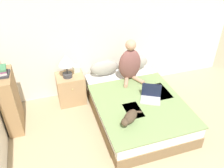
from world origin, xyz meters
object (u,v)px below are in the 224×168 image
(person_sitting, at_px, (130,63))
(tissue_box, at_px, (76,69))
(laptop_open, at_px, (151,97))
(nightstand, at_px, (71,88))
(bookshelf, at_px, (11,102))
(bed, at_px, (136,107))
(book_stack_top, at_px, (2,72))
(cat_tabby, at_px, (130,117))
(table_lamp, at_px, (66,62))
(pillow_far, at_px, (134,63))
(pillow_near, at_px, (104,68))

(person_sitting, relative_size, tissue_box, 5.53)
(laptop_open, relative_size, nightstand, 0.72)
(bookshelf, bearing_deg, bed, -11.57)
(person_sitting, relative_size, book_stack_top, 3.38)
(cat_tabby, height_order, tissue_box, tissue_box)
(tissue_box, distance_m, book_stack_top, 1.32)
(person_sitting, bearing_deg, book_stack_top, -175.18)
(table_lamp, bearing_deg, book_stack_top, -160.41)
(bed, height_order, person_sitting, person_sitting)
(laptop_open, height_order, table_lamp, table_lamp)
(bed, xyz_separation_m, cat_tabby, (-0.33, -0.51, 0.29))
(pillow_far, bearing_deg, person_sitting, -127.08)
(table_lamp, relative_size, bookshelf, 0.43)
(bed, bearing_deg, cat_tabby, -122.75)
(bed, height_order, table_lamp, table_lamp)
(table_lamp, bearing_deg, person_sitting, -8.55)
(pillow_far, height_order, laptop_open, pillow_far)
(nightstand, bearing_deg, laptop_open, -37.30)
(laptop_open, bearing_deg, nightstand, 171.28)
(laptop_open, height_order, bookshelf, bookshelf)
(pillow_near, distance_m, person_sitting, 0.52)
(laptop_open, bearing_deg, cat_tabby, -114.74)
(bookshelf, bearing_deg, pillow_far, 11.21)
(laptop_open, distance_m, tissue_box, 1.45)
(nightstand, xyz_separation_m, bookshelf, (-1.00, -0.38, 0.21))
(bed, bearing_deg, pillow_far, 70.37)
(person_sitting, height_order, cat_tabby, person_sitting)
(nightstand, relative_size, table_lamp, 1.32)
(nightstand, bearing_deg, person_sitting, -10.64)
(pillow_far, height_order, cat_tabby, pillow_far)
(pillow_far, xyz_separation_m, laptop_open, (-0.11, -0.98, -0.10))
(person_sitting, xyz_separation_m, table_lamp, (-1.11, 0.17, 0.12))
(person_sitting, distance_m, bookshelf, 2.10)
(pillow_far, relative_size, tissue_box, 3.88)
(pillow_far, bearing_deg, table_lamp, -175.14)
(bed, xyz_separation_m, bookshelf, (-1.98, 0.41, 0.29))
(bed, height_order, book_stack_top, book_stack_top)
(table_lamp, bearing_deg, tissue_box, 37.84)
(person_sitting, bearing_deg, pillow_near, 145.19)
(person_sitting, bearing_deg, laptop_open, -81.47)
(person_sitting, height_order, nightstand, person_sitting)
(cat_tabby, bearing_deg, book_stack_top, -70.61)
(laptop_open, relative_size, book_stack_top, 1.78)
(pillow_near, height_order, bookshelf, bookshelf)
(cat_tabby, bearing_deg, nightstand, -104.80)
(person_sitting, relative_size, table_lamp, 1.80)
(pillow_near, relative_size, laptop_open, 1.33)
(pillow_near, relative_size, pillow_far, 1.00)
(nightstand, height_order, table_lamp, table_lamp)
(pillow_far, bearing_deg, bookshelf, -168.79)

